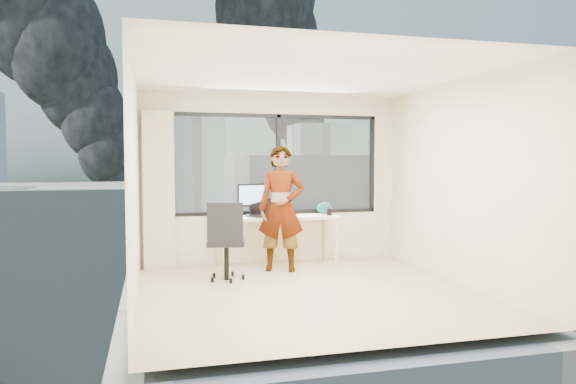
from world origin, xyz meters
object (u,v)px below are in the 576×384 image
object	(u,v)px
person	(281,208)
laptop	(264,209)
handbag	(324,208)
monitor	(252,200)
game_console	(223,214)
chair	(226,240)
desk	(277,241)

from	to	relation	value
person	laptop	size ratio (longest dim) A/B	4.53
laptop	handbag	world-z (taller)	laptop
monitor	person	bearing A→B (deg)	-69.75
person	handbag	size ratio (longest dim) A/B	7.57
game_console	laptop	bearing A→B (deg)	-19.72
game_console	monitor	bearing A→B (deg)	-12.65
laptop	game_console	bearing A→B (deg)	145.91
person	laptop	bearing A→B (deg)	136.77
chair	handbag	world-z (taller)	chair
person	monitor	size ratio (longest dim) A/B	3.62
game_console	laptop	world-z (taller)	laptop
person	chair	bearing A→B (deg)	-135.87
person	game_console	world-z (taller)	person
game_console	handbag	size ratio (longest dim) A/B	1.18
chair	game_console	size ratio (longest dim) A/B	3.82
monitor	chair	bearing A→B (deg)	-137.60
desk	monitor	size ratio (longest dim) A/B	3.63
desk	monitor	distance (m)	0.73
person	game_console	distance (m)	0.94
chair	monitor	world-z (taller)	monitor
person	monitor	bearing A→B (deg)	146.03
desk	handbag	bearing A→B (deg)	11.48
monitor	game_console	distance (m)	0.48
person	handbag	distance (m)	0.98
laptop	desk	bearing A→B (deg)	-5.43
game_console	laptop	size ratio (longest dim) A/B	0.71
desk	chair	xyz separation A→B (m)	(-0.87, -0.77, 0.16)
chair	laptop	world-z (taller)	chair
desk	monitor	xyz separation A→B (m)	(-0.37, 0.08, 0.62)
desk	person	world-z (taller)	person
chair	laptop	distance (m)	1.05
desk	laptop	xyz separation A→B (m)	(-0.20, -0.03, 0.50)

